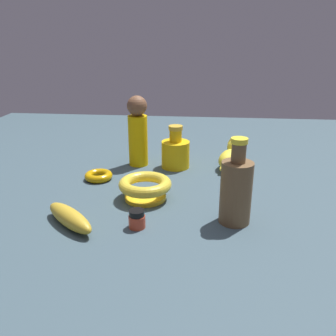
% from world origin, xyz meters
% --- Properties ---
extents(ground, '(2.00, 2.00, 0.00)m').
position_xyz_m(ground, '(0.00, 0.00, 0.00)').
color(ground, '#384C56').
extents(nail_polish_jar, '(0.04, 0.04, 0.04)m').
position_xyz_m(nail_polish_jar, '(-0.05, -0.21, 0.02)').
color(nail_polish_jar, '#AE3A22').
rests_on(nail_polish_jar, ground).
extents(bowl, '(0.14, 0.14, 0.06)m').
position_xyz_m(bowl, '(-0.06, -0.06, 0.04)').
color(bowl, gold).
rests_on(bowl, ground).
extents(person_figure_adult, '(0.09, 0.09, 0.24)m').
position_xyz_m(person_figure_adult, '(-0.12, 0.21, 0.12)').
color(person_figure_adult, '#E5B507').
rests_on(person_figure_adult, ground).
extents(bottle_tall, '(0.07, 0.07, 0.21)m').
position_xyz_m(bottle_tall, '(0.17, -0.16, 0.08)').
color(bottle_tall, brown).
rests_on(bottle_tall, ground).
extents(bangle, '(0.09, 0.09, 0.02)m').
position_xyz_m(bangle, '(-0.22, 0.07, 0.01)').
color(bangle, '#BF8A08').
rests_on(bangle, ground).
extents(bottle_short, '(0.09, 0.09, 0.14)m').
position_xyz_m(bottle_short, '(0.01, 0.20, 0.05)').
color(bottle_short, '#E4B10D').
rests_on(bottle_short, ground).
extents(cat_figurine, '(0.10, 0.15, 0.10)m').
position_xyz_m(cat_figurine, '(0.19, 0.22, 0.04)').
color(cat_figurine, yellow).
rests_on(cat_figurine, ground).
extents(banana, '(0.16, 0.15, 0.04)m').
position_xyz_m(banana, '(-0.21, -0.22, 0.02)').
color(banana, gold).
rests_on(banana, ground).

